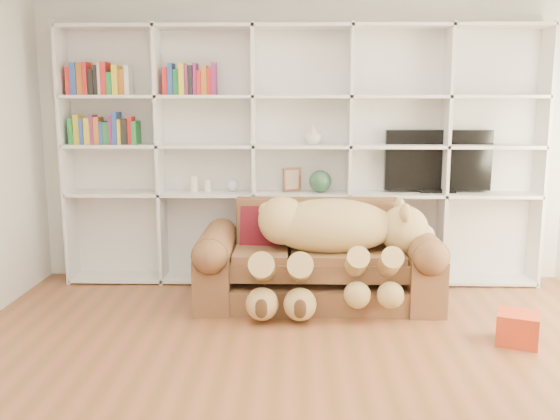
{
  "coord_description": "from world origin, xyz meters",
  "views": [
    {
      "loc": [
        -0.06,
        -3.48,
        1.75
      ],
      "look_at": [
        -0.18,
        1.63,
        0.82
      ],
      "focal_mm": 40.0,
      "sensor_mm": 36.0,
      "label": 1
    }
  ],
  "objects_px": {
    "teddy_bear": "(332,238)",
    "gift_box": "(518,328)",
    "sofa": "(318,265)",
    "tv": "(438,162)"
  },
  "relations": [
    {
      "from": "gift_box",
      "to": "tv",
      "type": "xyz_separation_m",
      "value": [
        -0.27,
        1.55,
        1.04
      ]
    },
    {
      "from": "gift_box",
      "to": "teddy_bear",
      "type": "bearing_deg",
      "value": 150.37
    },
    {
      "from": "sofa",
      "to": "tv",
      "type": "distance_m",
      "value": 1.55
    },
    {
      "from": "tv",
      "to": "sofa",
      "type": "bearing_deg",
      "value": -150.33
    },
    {
      "from": "sofa",
      "to": "tv",
      "type": "bearing_deg",
      "value": 29.67
    },
    {
      "from": "sofa",
      "to": "gift_box",
      "type": "distance_m",
      "value": 1.69
    },
    {
      "from": "teddy_bear",
      "to": "gift_box",
      "type": "height_order",
      "value": "teddy_bear"
    },
    {
      "from": "sofa",
      "to": "teddy_bear",
      "type": "height_order",
      "value": "teddy_bear"
    },
    {
      "from": "tv",
      "to": "teddy_bear",
      "type": "bearing_deg",
      "value": -141.34
    },
    {
      "from": "gift_box",
      "to": "tv",
      "type": "relative_size",
      "value": 0.29
    }
  ]
}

